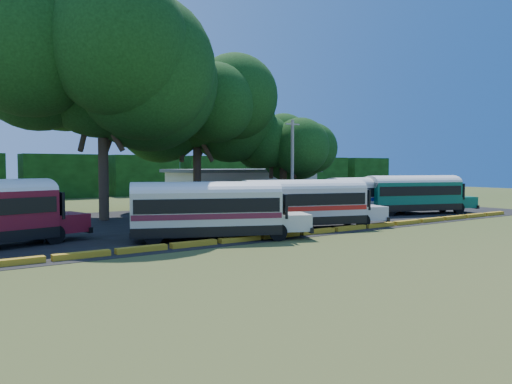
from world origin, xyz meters
TOP-DOWN VIEW (x-y plane):
  - ground at (0.00, 0.00)m, footprint 160.00×160.00m
  - asphalt_strip at (1.00, 12.00)m, footprint 64.00×24.00m
  - curb at (-0.00, 1.00)m, footprint 53.70×0.45m
  - terminal_building at (18.00, 30.00)m, footprint 19.00×9.00m
  - treeline_backdrop at (0.00, 48.00)m, footprint 130.00×4.00m
  - bus_cream_west at (-2.64, 2.48)m, footprint 10.74×6.51m
  - bus_cream_east at (-0.42, 6.01)m, footprint 9.68×4.68m
  - bus_white_red at (5.57, 3.32)m, footprint 10.79×5.40m
  - bus_white_blue at (16.57, 7.84)m, footprint 10.39×2.96m
  - bus_teal at (20.72, 5.80)m, footprint 11.04×5.76m
  - tree_west at (-4.19, 16.97)m, footprint 15.63×15.63m
  - tree_center at (6.67, 21.30)m, footprint 12.49×12.49m
  - tree_east at (16.63, 20.00)m, footprint 8.21×8.21m
  - utility_pole at (12.22, 13.04)m, footprint 1.60×0.30m

SIDE VIEW (x-z plane):
  - ground at x=0.00m, z-range 0.00..0.00m
  - asphalt_strip at x=1.00m, z-range 0.00..0.02m
  - curb at x=0.00m, z-range 0.00..0.30m
  - bus_cream_east at x=-0.42m, z-range 0.20..3.29m
  - bus_white_blue at x=16.57m, z-range 0.22..3.61m
  - bus_white_red at x=5.57m, z-range 0.23..3.68m
  - bus_cream_west at x=-2.64m, z-range 0.23..3.70m
  - bus_teal at x=20.72m, z-range 0.26..3.79m
  - terminal_building at x=18.00m, z-range 0.03..4.03m
  - treeline_backdrop at x=0.00m, z-range 0.00..6.00m
  - utility_pole at x=12.22m, z-range 0.11..8.82m
  - tree_east at x=16.63m, z-range 2.01..12.15m
  - tree_center at x=6.67m, z-range 3.08..18.45m
  - tree_west at x=-4.19m, z-range 3.28..21.35m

